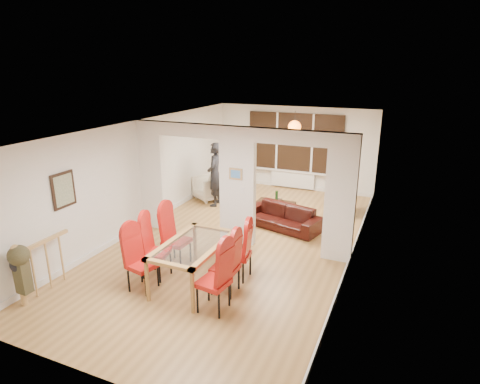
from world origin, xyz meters
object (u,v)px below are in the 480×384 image
Objects in this scene: dining_chair_lc at (176,238)px; dining_chair_ra at (213,278)px; dining_chair_lb at (156,249)px; dining_chair_rb at (225,264)px; television at (348,204)px; armchair at (209,188)px; bottle at (277,196)px; dining_chair_rc at (238,251)px; sofa at (282,217)px; dining_table at (194,263)px; coffee_table at (275,206)px; person at (215,174)px; dining_chair_la at (142,261)px; bowl at (278,200)px.

dining_chair_ra reaches higher than dining_chair_lc.
dining_chair_rb is at bearing -10.62° from dining_chair_lb.
dining_chair_lc reaches higher than television.
armchair is at bearing 110.91° from dining_chair_lc.
dining_chair_rb reaches higher than bottle.
dining_chair_rc reaches higher than armchair.
sofa is at bearing 7.08° from armchair.
dining_table is 5.59× the size of bottle.
dining_chair_lb is 1.04× the size of dining_chair_rc.
bottle is at bearing 129.43° from sofa.
sofa is (0.67, 3.15, -0.12)m from dining_table.
dining_chair_rc reaches higher than bottle.
television is (2.76, 4.88, -0.31)m from dining_chair_lb.
coffee_table is at bearing 80.29° from dining_chair_lc.
dining_chair_lb reaches higher than sofa.
dining_chair_rb is at bearing 16.31° from person.
dining_chair_lb is at bearing -1.24° from person.
dining_chair_la reaches higher than armchair.
sofa is (0.03, 2.63, -0.26)m from dining_chair_rc.
bowl is at bearing 89.53° from dining_chair_rc.
bowl is (-0.49, 1.21, -0.01)m from sofa.
television is 1.93m from bottle.
coffee_table is at bearing 67.13° from dining_chair_lb.
dining_chair_rc is 3.87m from bottle.
bowl is at bearing 91.51° from dining_chair_la.
dining_chair_rb is at bearing -75.36° from sofa.
dining_chair_lc is at bearing 68.57° from dining_chair_lb.
dining_table is at bearing -92.37° from bowl.
dining_chair_la is 4.96m from bottle.
dining_chair_lb is at bearing -101.47° from bottle.
bottle is at bearing 96.31° from dining_chair_rb.
dining_chair_lc is 5.09m from television.
dining_chair_ra is 5.44× the size of bowl.
armchair is at bearing 170.28° from sofa.
dining_table is 1.59× the size of dining_chair_rc.
armchair is at bearing 126.30° from dining_chair_ra.
bottle is (0.12, 4.36, -0.01)m from dining_table.
armchair is 0.75× the size of coffee_table.
dining_table is 4.27m from coffee_table.
bowl is (-0.51, 4.95, -0.32)m from dining_chair_ra.
dining_chair_la is 1.43× the size of armchair.
bottle is (-0.01, 0.10, 0.27)m from coffee_table.
dining_table is 2.22× the size of armchair.
dining_chair_lb reaches higher than dining_chair_la.
dining_chair_rc is 3.80m from coffee_table.
television is (1.32, 1.68, -0.02)m from sofa.
bowl is at bearing 103.96° from dining_chair_ra.
dining_chair_lc is 3.78× the size of bottle.
coffee_table is at bearing -86.96° from bottle.
dining_table is at bearing -148.17° from dining_chair_rc.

